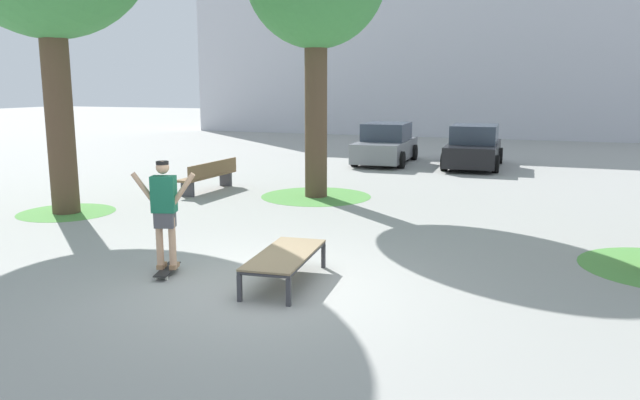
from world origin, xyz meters
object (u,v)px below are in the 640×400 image
(skateboard, at_px, (167,270))
(park_bench, at_px, (209,175))
(car_grey, at_px, (386,145))
(car_black, at_px, (474,148))
(skate_box, at_px, (285,256))
(skater, at_px, (164,207))

(skateboard, distance_m, park_bench, 7.71)
(car_grey, height_order, car_black, same)
(skateboard, relative_size, park_bench, 0.34)
(skate_box, distance_m, car_grey, 14.72)
(skate_box, relative_size, park_bench, 0.81)
(skate_box, distance_m, skateboard, 1.94)
(car_black, xyz_separation_m, park_bench, (-6.26, -7.83, -0.24))
(car_grey, relative_size, car_black, 1.00)
(car_black, bearing_deg, skate_box, -94.17)
(skater, bearing_deg, car_grey, 91.11)
(skateboard, xyz_separation_m, park_bench, (-3.31, 6.95, 0.37))
(skater, bearing_deg, park_bench, 115.46)
(skate_box, relative_size, car_black, 0.46)
(skateboard, bearing_deg, park_bench, 115.46)
(skater, height_order, car_black, skater)
(skateboard, relative_size, skater, 0.49)
(skate_box, bearing_deg, car_black, 85.83)
(skate_box, height_order, car_black, car_black)
(skate_box, distance_m, park_bench, 8.49)
(car_black, bearing_deg, car_grey, 179.65)
(skate_box, xyz_separation_m, skater, (-1.90, -0.25, 0.66))
(skate_box, distance_m, skater, 2.02)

